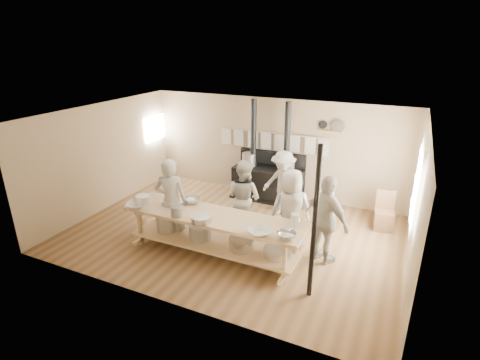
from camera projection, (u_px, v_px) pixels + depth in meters
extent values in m
plane|color=brown|center=(233.00, 233.00, 8.21)|extent=(7.00, 7.00, 0.00)
plane|color=tan|center=(274.00, 148.00, 9.87)|extent=(7.00, 0.00, 7.00)
plane|color=tan|center=(161.00, 231.00, 5.62)|extent=(7.00, 0.00, 7.00)
plane|color=tan|center=(104.00, 157.00, 9.11)|extent=(0.00, 5.00, 5.00)
plane|color=tan|center=(418.00, 208.00, 6.38)|extent=(0.00, 5.00, 5.00)
plane|color=#C1B090|center=(233.00, 116.00, 7.28)|extent=(7.00, 7.00, 0.00)
cube|color=beige|center=(418.00, 185.00, 6.83)|extent=(0.06, 1.35, 1.65)
plane|color=white|center=(416.00, 185.00, 6.84)|extent=(0.00, 1.50, 1.50)
cube|color=beige|center=(415.00, 185.00, 6.85)|extent=(0.02, 0.03, 1.50)
plane|color=white|center=(155.00, 128.00, 10.68)|extent=(0.00, 0.90, 0.90)
cube|color=black|center=(268.00, 184.00, 9.84)|extent=(1.80, 0.70, 0.85)
cube|color=black|center=(268.00, 197.00, 9.97)|extent=(1.90, 0.75, 0.10)
cube|color=black|center=(273.00, 158.00, 9.87)|extent=(1.80, 0.12, 0.35)
cylinder|color=black|center=(254.00, 133.00, 9.59)|extent=(0.15, 0.15, 1.75)
cylinder|color=black|center=(287.00, 137.00, 9.24)|extent=(0.15, 0.15, 1.75)
cylinder|color=#B2B2B7|center=(249.00, 159.00, 9.84)|extent=(0.36, 0.36, 0.34)
cylinder|color=gray|center=(288.00, 166.00, 9.38)|extent=(0.30, 0.30, 0.30)
cylinder|color=tan|center=(273.00, 133.00, 9.63)|extent=(3.00, 0.04, 0.04)
cube|color=silver|center=(227.00, 136.00, 10.24)|extent=(0.28, 0.01, 0.46)
cube|color=silver|center=(239.00, 137.00, 10.09)|extent=(0.28, 0.01, 0.46)
cube|color=silver|center=(253.00, 139.00, 9.93)|extent=(0.28, 0.01, 0.46)
cube|color=silver|center=(266.00, 141.00, 9.78)|extent=(0.28, 0.01, 0.46)
cube|color=silver|center=(280.00, 142.00, 9.63)|extent=(0.28, 0.01, 0.46)
cube|color=silver|center=(295.00, 144.00, 9.48)|extent=(0.28, 0.01, 0.46)
cube|color=silver|center=(309.00, 146.00, 9.33)|extent=(0.28, 0.01, 0.46)
cube|color=silver|center=(325.00, 147.00, 9.18)|extent=(0.28, 0.01, 0.46)
cube|color=tan|center=(328.00, 131.00, 9.04)|extent=(0.50, 0.14, 0.03)
cylinder|color=black|center=(323.00, 125.00, 9.06)|extent=(0.20, 0.04, 0.20)
cylinder|color=silver|center=(338.00, 126.00, 8.91)|extent=(0.32, 0.03, 0.32)
cube|color=tan|center=(213.00, 217.00, 7.15)|extent=(3.60, 0.90, 0.06)
cube|color=tan|center=(214.00, 243.00, 7.35)|extent=(3.40, 0.80, 0.04)
cube|color=tan|center=(214.00, 245.00, 7.37)|extent=(3.30, 0.06, 0.06)
cube|color=tan|center=(140.00, 226.00, 7.64)|extent=(0.07, 0.07, 0.85)
cube|color=tan|center=(157.00, 214.00, 8.15)|extent=(0.07, 0.07, 0.85)
cube|color=tan|center=(284.00, 261.00, 6.43)|extent=(0.07, 0.07, 0.85)
cube|color=tan|center=(295.00, 245.00, 6.94)|extent=(0.07, 0.07, 0.85)
cylinder|color=#B2B2B7|center=(166.00, 222.00, 7.71)|extent=(0.40, 0.40, 0.38)
cylinder|color=gray|center=(200.00, 232.00, 7.41)|extent=(0.44, 0.44, 0.30)
cylinder|color=silver|center=(241.00, 243.00, 7.07)|extent=(0.48, 0.48, 0.22)
cylinder|color=silver|center=(276.00, 254.00, 6.81)|extent=(0.52, 0.52, 0.14)
cylinder|color=black|center=(314.00, 225.00, 5.80)|extent=(0.08, 0.08, 2.60)
imported|color=#A39F90|center=(171.00, 202.00, 7.56)|extent=(0.77, 0.63, 1.83)
imported|color=#A39F90|center=(244.00, 197.00, 7.98)|extent=(0.96, 0.84, 1.66)
imported|color=#A39F90|center=(291.00, 210.00, 7.38)|extent=(0.97, 0.86, 1.67)
imported|color=#A39F90|center=(326.00, 220.00, 6.90)|extent=(1.09, 0.89, 1.73)
imported|color=#A39F90|center=(283.00, 183.00, 8.82)|extent=(1.14, 0.80, 1.60)
cube|color=brown|center=(383.00, 220.00, 8.34)|extent=(0.46, 0.46, 0.43)
cube|color=brown|center=(385.00, 200.00, 8.36)|extent=(0.41, 0.09, 0.48)
imported|color=white|center=(136.00, 205.00, 7.45)|extent=(0.51, 0.51, 0.10)
imported|color=silver|center=(192.00, 200.00, 7.66)|extent=(0.44, 0.44, 0.11)
imported|color=white|center=(259.00, 232.00, 6.42)|extent=(0.56, 0.56, 0.10)
imported|color=silver|center=(286.00, 235.00, 6.30)|extent=(0.43, 0.43, 0.11)
cube|color=#B2B2B7|center=(173.00, 204.00, 7.53)|extent=(0.42, 0.30, 0.09)
cylinder|color=silver|center=(201.00, 219.00, 6.86)|extent=(0.50, 0.50, 0.12)
cylinder|color=gray|center=(177.00, 211.00, 7.05)|extent=(0.25, 0.25, 0.21)
cylinder|color=white|center=(143.00, 199.00, 7.61)|extent=(0.35, 0.35, 0.18)
cylinder|color=white|center=(295.00, 220.00, 6.68)|extent=(0.16, 0.16, 0.24)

